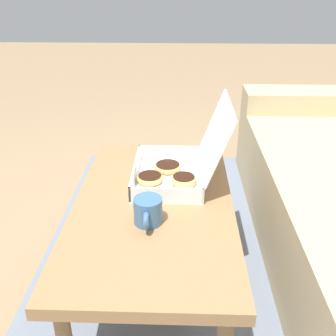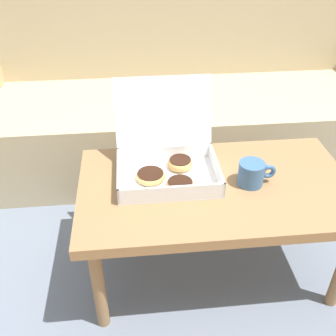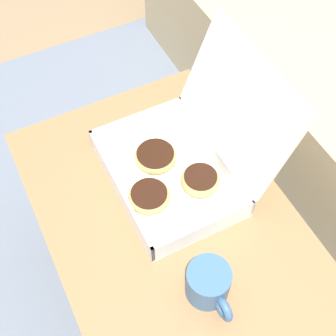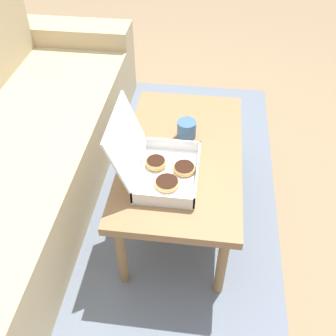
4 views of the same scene
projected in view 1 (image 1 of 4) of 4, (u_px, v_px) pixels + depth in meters
ground_plane at (185, 298)px, 1.57m from camera, size 12.00×12.00×0.00m
area_rug at (261, 299)px, 1.56m from camera, size 2.60×1.89×0.01m
coffee_table at (154, 214)px, 1.39m from camera, size 0.98×0.55×0.45m
pastry_box at (178, 166)px, 1.49m from camera, size 0.36×0.35×0.31m
coffee_mug at (148, 211)px, 1.24m from camera, size 0.14×0.09×0.09m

